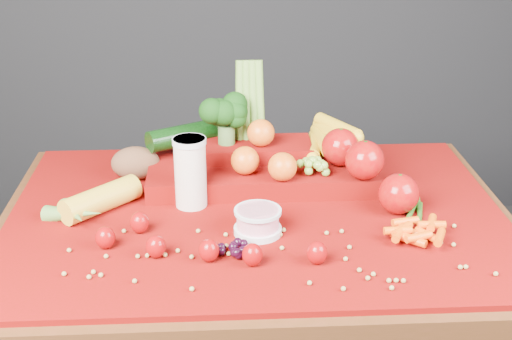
{
  "coord_description": "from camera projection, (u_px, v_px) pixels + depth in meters",
  "views": [
    {
      "loc": [
        -0.08,
        -1.36,
        1.45
      ],
      "look_at": [
        0.0,
        0.02,
        0.85
      ],
      "focal_mm": 50.0,
      "sensor_mm": 36.0,
      "label": 1
    }
  ],
  "objects": [
    {
      "name": "strawberry_scatter",
      "position": [
        195.0,
        242.0,
        1.35
      ],
      "size": [
        0.44,
        0.18,
        0.05
      ],
      "color": "#930100",
      "rests_on": "red_cloth"
    },
    {
      "name": "milk_glass",
      "position": [
        190.0,
        170.0,
        1.52
      ],
      "size": [
        0.07,
        0.07,
        0.16
      ],
      "rotation": [
        0.0,
        0.0,
        -0.15
      ],
      "color": "beige",
      "rests_on": "red_cloth"
    },
    {
      "name": "table",
      "position": [
        257.0,
        255.0,
        1.57
      ],
      "size": [
        1.1,
        0.8,
        0.75
      ],
      "color": "#3A210D",
      "rests_on": "ground"
    },
    {
      "name": "red_cloth",
      "position": [
        257.0,
        214.0,
        1.53
      ],
      "size": [
        1.05,
        0.75,
        0.01
      ],
      "primitive_type": "cube",
      "color": "#690306",
      "rests_on": "table"
    },
    {
      "name": "yogurt_bowl",
      "position": [
        258.0,
        221.0,
        1.42
      ],
      "size": [
        0.1,
        0.1,
        0.05
      ],
      "rotation": [
        0.0,
        0.0,
        -0.2
      ],
      "color": "silver",
      "rests_on": "red_cloth"
    },
    {
      "name": "soybean_scatter",
      "position": [
        262.0,
        257.0,
        1.34
      ],
      "size": [
        0.84,
        0.24,
        0.01
      ],
      "primitive_type": null,
      "color": "#A68D47",
      "rests_on": "red_cloth"
    },
    {
      "name": "dark_grape_cluster",
      "position": [
        234.0,
        248.0,
        1.35
      ],
      "size": [
        0.06,
        0.05,
        0.03
      ],
      "primitive_type": null,
      "color": "black",
      "rests_on": "red_cloth"
    },
    {
      "name": "green_bean_pile",
      "position": [
        412.0,
        208.0,
        1.53
      ],
      "size": [
        0.14,
        0.12,
        0.01
      ],
      "primitive_type": null,
      "color": "#275914",
      "rests_on": "red_cloth"
    },
    {
      "name": "potato",
      "position": [
        136.0,
        163.0,
        1.67
      ],
      "size": [
        0.11,
        0.08,
        0.08
      ],
      "primitive_type": "ellipsoid",
      "color": "brown",
      "rests_on": "red_cloth"
    },
    {
      "name": "baby_carrot_pile",
      "position": [
        411.0,
        234.0,
        1.4
      ],
      "size": [
        0.17,
        0.17,
        0.03
      ],
      "primitive_type": null,
      "color": "#ED5108",
      "rests_on": "red_cloth"
    },
    {
      "name": "corn_ear",
      "position": [
        82.0,
        209.0,
        1.48
      ],
      "size": [
        0.26,
        0.26,
        0.06
      ],
      "rotation": [
        0.0,
        0.0,
        0.79
      ],
      "color": "gold",
      "rests_on": "red_cloth"
    },
    {
      "name": "produce_mound",
      "position": [
        277.0,
        158.0,
        1.64
      ],
      "size": [
        0.59,
        0.38,
        0.27
      ],
      "color": "#690306",
      "rests_on": "red_cloth"
    }
  ]
}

